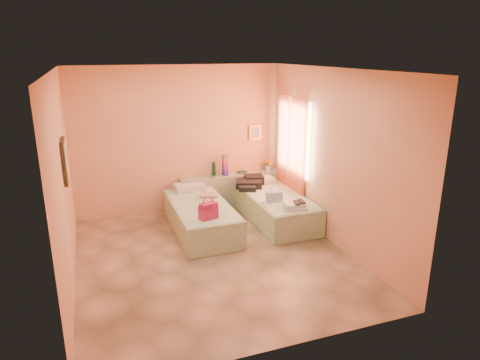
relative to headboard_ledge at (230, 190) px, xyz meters
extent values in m
plane|color=tan|center=(-0.98, -2.10, -0.33)|extent=(4.50, 4.50, 0.00)
cube|color=#EAAC7C|center=(-0.98, 0.15, 1.07)|extent=(4.00, 0.02, 2.80)
cube|color=#EAAC7C|center=(-2.98, -2.10, 1.07)|extent=(0.02, 4.50, 2.80)
cube|color=#EAAC7C|center=(1.02, -2.10, 1.07)|extent=(0.02, 4.50, 2.80)
cube|color=white|center=(-0.98, -2.10, 2.47)|extent=(4.00, 4.50, 0.02)
cube|color=beige|center=(1.00, -0.85, 1.18)|extent=(0.02, 1.10, 1.40)
cube|color=#D55633|center=(0.96, -1.00, 0.82)|extent=(0.05, 0.55, 2.20)
cube|color=#D55633|center=(0.96, -0.40, 0.82)|extent=(0.05, 0.45, 2.20)
cube|color=#322516|center=(-2.95, -1.70, 1.28)|extent=(0.04, 0.50, 0.60)
cube|color=gold|center=(0.57, 0.12, 1.12)|extent=(0.25, 0.04, 0.30)
cube|color=#9AA587|center=(0.00, 0.00, 0.00)|extent=(2.05, 0.30, 0.65)
cube|color=beige|center=(-0.89, -1.05, -0.08)|extent=(0.90, 2.00, 0.50)
cube|color=beige|center=(0.52, -1.05, -0.08)|extent=(0.90, 2.00, 0.50)
cylinder|color=#163E21|center=(-0.35, -0.02, 0.47)|extent=(0.10, 0.10, 0.28)
cube|color=#B21544|center=(-0.11, 0.01, 0.54)|extent=(0.11, 0.11, 0.42)
cylinder|color=#468268|center=(-0.38, -0.06, 0.34)|extent=(0.16, 0.16, 0.03)
cube|color=#284A2F|center=(0.27, 0.06, 0.34)|extent=(0.22, 0.19, 0.03)
cube|color=white|center=(0.84, 0.03, 0.47)|extent=(0.28, 0.28, 0.28)
cube|color=#B21544|center=(-0.95, -1.74, 0.31)|extent=(0.32, 0.24, 0.27)
cube|color=tan|center=(-0.65, -0.72, 0.20)|extent=(0.36, 0.32, 0.05)
cube|color=black|center=(0.28, -0.43, 0.26)|extent=(0.69, 0.69, 0.16)
cube|color=#3D5B94|center=(0.36, -1.36, 0.26)|extent=(0.28, 0.14, 0.18)
cube|color=silver|center=(0.55, -1.81, 0.23)|extent=(0.41, 0.37, 0.10)
cube|color=black|center=(0.61, -1.82, 0.29)|extent=(0.22, 0.26, 0.02)
camera|label=1|loc=(-2.60, -7.82, 2.72)|focal=32.00mm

